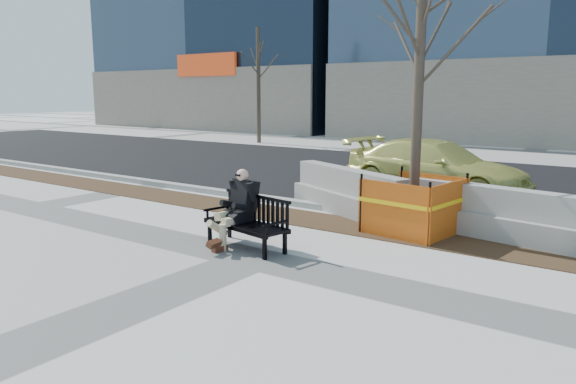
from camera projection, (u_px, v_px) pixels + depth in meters
name	position (u px, v px, depth m)	size (l,w,h in m)	color
ground	(254.00, 258.00, 8.15)	(120.00, 120.00, 0.00)	beige
mulch_strip	(341.00, 224.00, 10.23)	(40.00, 1.20, 0.02)	#47301C
asphalt_street	(453.00, 181.00, 15.19)	(60.00, 10.40, 0.01)	black
curb	(365.00, 213.00, 10.98)	(60.00, 0.25, 0.12)	#9E9B93
bench	(246.00, 248.00, 8.71)	(1.58, 0.57, 0.84)	black
seated_man	(239.00, 244.00, 8.89)	(0.54, 0.90, 1.26)	black
tree_fence	(412.00, 232.00, 9.68)	(2.11, 2.11, 5.28)	orange
sedan	(435.00, 194.00, 13.29)	(1.85, 4.55, 1.32)	#CFCD62
jersey_barrier_left	(348.00, 213.00, 11.18)	(3.25, 0.65, 0.93)	gray
jersey_barrier_right	(495.00, 238.00, 9.29)	(3.11, 0.62, 0.89)	#999790
far_tree_left	(259.00, 143.00, 27.05)	(2.22, 2.22, 5.99)	#4E4232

